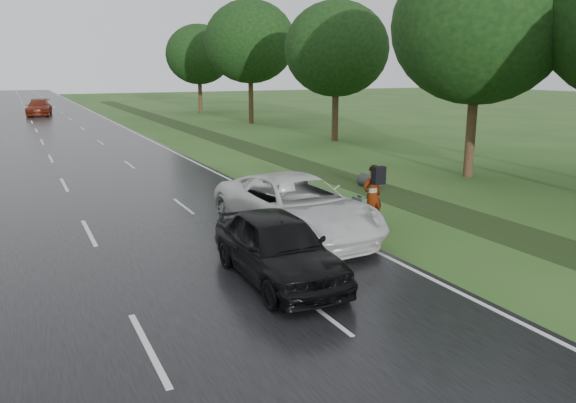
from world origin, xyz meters
The scene contains 13 objects.
ground centered at (0.00, 0.00, 0.00)m, with size 220.00×220.00×0.00m, color #2A4F1C.
road centered at (0.00, 45.00, 0.02)m, with size 14.00×180.00×0.04m, color black.
edge_stripe_east centered at (6.75, 45.00, 0.04)m, with size 0.12×180.00×0.01m, color silver.
center_line centered at (0.00, 45.00, 0.04)m, with size 0.12×180.00×0.01m, color silver.
drainage_ditch centered at (11.50, 18.71, 0.04)m, with size 2.20×120.00×0.56m.
tree_east_b centered at (17.00, 10.00, 6.68)m, with size 7.60×7.60×10.11m.
tree_east_c centered at (18.20, 24.00, 6.14)m, with size 7.00×7.00×9.29m.
tree_east_d centered at (17.80, 38.00, 7.15)m, with size 8.00×8.00×10.76m.
tree_east_f centered at (17.50, 52.00, 6.37)m, with size 7.20×7.20×9.62m.
pedestrian centered at (8.18, 4.98, 1.01)m, with size 0.88×0.78×1.96m.
white_pickup centered at (5.50, 5.00, 0.92)m, with size 2.93×6.36×1.77m, color silver.
dark_sedan centered at (3.50, 2.00, 0.84)m, with size 1.90×4.71×1.61m, color black.
far_car_red centered at (1.09, 56.21, 0.86)m, with size 2.31×5.67×1.65m, color #651A0B.
Camera 1 is at (-1.79, -9.26, 4.88)m, focal length 35.00 mm.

